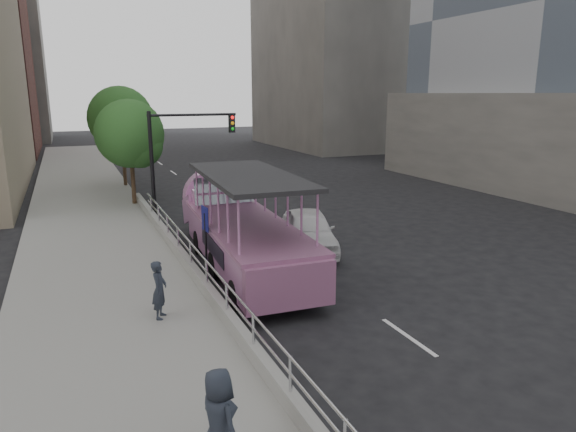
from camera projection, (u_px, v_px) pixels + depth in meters
name	position (u px, v px, depth m)	size (l,w,h in m)	color
ground	(335.00, 313.00, 14.31)	(160.00, 160.00, 0.00)	black
sidewalk	(95.00, 239.00, 20.98)	(5.50, 80.00, 0.30)	gray
kerb_wall	(207.00, 289.00, 14.78)	(0.24, 30.00, 0.36)	#A3A39E
guardrail	(206.00, 267.00, 14.63)	(0.07, 22.00, 0.71)	silver
duck_boat	(238.00, 229.00, 18.22)	(3.09, 10.55, 3.46)	black
car	(308.00, 230.00, 19.95)	(1.86, 4.61, 1.57)	white
pedestrian_near	(159.00, 290.00, 13.15)	(0.56, 0.37, 1.54)	#262C38
pedestrian_far	(219.00, 420.00, 7.82)	(0.81, 0.53, 1.65)	#262C38
parking_sign	(206.00, 234.00, 16.50)	(0.10, 0.56, 2.47)	black
traffic_signal	(177.00, 148.00, 24.00)	(4.20, 0.32, 5.20)	black
street_tree_near	(132.00, 136.00, 26.37)	(3.52, 3.52, 5.72)	#372719
street_tree_far	(123.00, 121.00, 31.69)	(3.97, 3.97, 6.45)	#372719
midrise_stone_a	(363.00, 3.00, 58.12)	(20.00, 20.00, 32.00)	gray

